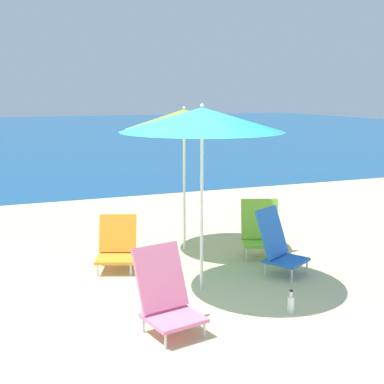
% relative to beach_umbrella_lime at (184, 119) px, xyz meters
% --- Properties ---
extents(ground_plane, '(60.00, 60.00, 0.00)m').
position_rel_beach_umbrella_lime_xyz_m(ground_plane, '(-1.18, -2.04, -1.88)').
color(ground_plane, beige).
extents(sea_water, '(60.00, 40.00, 0.01)m').
position_rel_beach_umbrella_lime_xyz_m(sea_water, '(-1.18, 24.18, -1.88)').
color(sea_water, navy).
rests_on(sea_water, ground).
extents(beach_umbrella_lime, '(1.65, 1.65, 2.06)m').
position_rel_beach_umbrella_lime_xyz_m(beach_umbrella_lime, '(0.00, 0.00, 0.00)').
color(beach_umbrella_lime, white).
rests_on(beach_umbrella_lime, ground).
extents(beach_umbrella_teal, '(1.83, 1.83, 2.13)m').
position_rel_beach_umbrella_lime_xyz_m(beach_umbrella_teal, '(-0.39, -1.56, 0.07)').
color(beach_umbrella_teal, white).
rests_on(beach_umbrella_teal, ground).
extents(beach_chair_orange, '(0.66, 0.71, 0.67)m').
position_rel_beach_umbrella_lime_xyz_m(beach_chair_orange, '(-1.11, -0.44, -1.58)').
color(beach_chair_orange, silver).
rests_on(beach_chair_orange, ground).
extents(beach_chair_lime, '(0.66, 0.65, 0.78)m').
position_rel_beach_umbrella_lime_xyz_m(beach_chair_lime, '(0.89, -0.64, -1.51)').
color(beach_chair_lime, silver).
rests_on(beach_chair_lime, ground).
extents(beach_chair_pink, '(0.61, 0.70, 0.80)m').
position_rel_beach_umbrella_lime_xyz_m(beach_chair_pink, '(-1.12, -2.43, -1.53)').
color(beach_chair_pink, silver).
rests_on(beach_chair_pink, ground).
extents(beach_chair_blue, '(0.68, 0.71, 0.82)m').
position_rel_beach_umbrella_lime_xyz_m(beach_chair_blue, '(0.72, -1.39, -1.50)').
color(beach_chair_blue, silver).
rests_on(beach_chair_blue, ground).
extents(water_bottle, '(0.07, 0.07, 0.25)m').
position_rel_beach_umbrella_lime_xyz_m(water_bottle, '(0.21, -2.53, -1.78)').
color(water_bottle, silver).
rests_on(water_bottle, ground).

